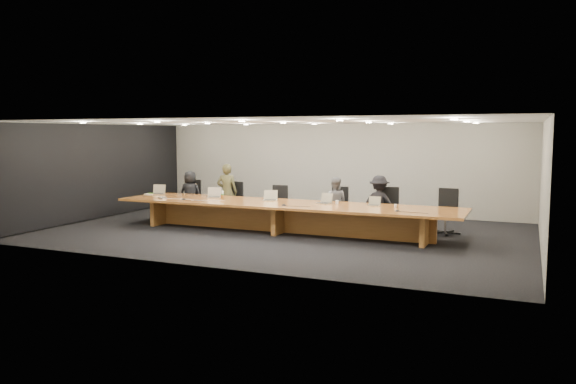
{
  "coord_description": "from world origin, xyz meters",
  "views": [
    {
      "loc": [
        5.7,
        -12.92,
        2.52
      ],
      "look_at": [
        0.0,
        0.3,
        1.0
      ],
      "focal_mm": 35.0,
      "sensor_mm": 36.0,
      "label": 1
    }
  ],
  "objects_px": {
    "chair_mid_left": "(277,204)",
    "person_d": "(379,203)",
    "person_b": "(227,192)",
    "av_box": "(162,198)",
    "chair_far_left": "(190,198)",
    "mic_left": "(184,199)",
    "laptop_d": "(324,198)",
    "conference_table": "(283,212)",
    "amber_mug": "(222,197)",
    "chair_mid_right": "(338,207)",
    "mic_right": "(397,211)",
    "chair_right": "(388,209)",
    "person_c": "(335,203)",
    "person_a": "(190,194)",
    "laptop_b": "(214,192)",
    "laptop_a": "(158,189)",
    "paper_cup_far": "(396,206)",
    "laptop_e": "(374,201)",
    "paper_cup_near": "(337,202)",
    "laptop_c": "(270,195)",
    "chair_left": "(232,200)",
    "mic_center": "(284,205)",
    "water_bottle": "(222,195)",
    "chair_far_right": "(446,211)"
  },
  "relations": [
    {
      "from": "chair_mid_right",
      "to": "laptop_e",
      "type": "distance_m",
      "value": 1.58
    },
    {
      "from": "person_d",
      "to": "water_bottle",
      "type": "height_order",
      "value": "person_d"
    },
    {
      "from": "person_c",
      "to": "mic_center",
      "type": "distance_m",
      "value": 1.8
    },
    {
      "from": "amber_mug",
      "to": "laptop_a",
      "type": "bearing_deg",
      "value": 175.55
    },
    {
      "from": "chair_mid_right",
      "to": "paper_cup_far",
      "type": "bearing_deg",
      "value": -31.36
    },
    {
      "from": "laptop_d",
      "to": "chair_mid_right",
      "type": "bearing_deg",
      "value": 106.81
    },
    {
      "from": "chair_mid_right",
      "to": "laptop_a",
      "type": "height_order",
      "value": "chair_mid_right"
    },
    {
      "from": "chair_right",
      "to": "mic_left",
      "type": "xyz_separation_m",
      "value": [
        -5.12,
        -1.62,
        0.19
      ]
    },
    {
      "from": "chair_far_left",
      "to": "amber_mug",
      "type": "relative_size",
      "value": 11.78
    },
    {
      "from": "chair_right",
      "to": "mic_right",
      "type": "bearing_deg",
      "value": -73.89
    },
    {
      "from": "person_a",
      "to": "paper_cup_near",
      "type": "xyz_separation_m",
      "value": [
        4.92,
        -0.94,
        0.1
      ]
    },
    {
      "from": "av_box",
      "to": "chair_mid_left",
      "type": "bearing_deg",
      "value": 56.13
    },
    {
      "from": "person_d",
      "to": "laptop_c",
      "type": "relative_size",
      "value": 4.02
    },
    {
      "from": "person_b",
      "to": "av_box",
      "type": "relative_size",
      "value": 7.67
    },
    {
      "from": "person_a",
      "to": "mic_right",
      "type": "distance_m",
      "value": 6.79
    },
    {
      "from": "person_b",
      "to": "conference_table",
      "type": "bearing_deg",
      "value": 139.21
    },
    {
      "from": "conference_table",
      "to": "paper_cup_far",
      "type": "height_order",
      "value": "paper_cup_far"
    },
    {
      "from": "chair_far_left",
      "to": "chair_mid_left",
      "type": "distance_m",
      "value": 2.92
    },
    {
      "from": "chair_mid_left",
      "to": "person_d",
      "type": "distance_m",
      "value": 2.93
    },
    {
      "from": "chair_left",
      "to": "laptop_e",
      "type": "bearing_deg",
      "value": 6.32
    },
    {
      "from": "av_box",
      "to": "chair_right",
      "type": "bearing_deg",
      "value": 39.94
    },
    {
      "from": "chair_mid_left",
      "to": "laptop_c",
      "type": "relative_size",
      "value": 3.03
    },
    {
      "from": "mic_right",
      "to": "mic_left",
      "type": "bearing_deg",
      "value": -179.52
    },
    {
      "from": "chair_left",
      "to": "mic_left",
      "type": "bearing_deg",
      "value": -87.07
    },
    {
      "from": "person_d",
      "to": "mic_right",
      "type": "xyz_separation_m",
      "value": [
        0.81,
        -1.55,
        0.05
      ]
    },
    {
      "from": "av_box",
      "to": "mic_center",
      "type": "relative_size",
      "value": 1.69
    },
    {
      "from": "chair_right",
      "to": "laptop_d",
      "type": "distance_m",
      "value": 1.72
    },
    {
      "from": "chair_right",
      "to": "av_box",
      "type": "xyz_separation_m",
      "value": [
        -5.83,
        -1.59,
        0.19
      ]
    },
    {
      "from": "person_c",
      "to": "laptop_b",
      "type": "relative_size",
      "value": 3.64
    },
    {
      "from": "chair_far_right",
      "to": "laptop_d",
      "type": "height_order",
      "value": "chair_far_right"
    },
    {
      "from": "person_c",
      "to": "mic_right",
      "type": "bearing_deg",
      "value": 136.15
    },
    {
      "from": "chair_far_right",
      "to": "mic_right",
      "type": "distance_m",
      "value": 1.92
    },
    {
      "from": "chair_right",
      "to": "laptop_d",
      "type": "bearing_deg",
      "value": -151.52
    },
    {
      "from": "conference_table",
      "to": "amber_mug",
      "type": "xyz_separation_m",
      "value": [
        -1.91,
        0.21,
        0.28
      ]
    },
    {
      "from": "conference_table",
      "to": "chair_left",
      "type": "bearing_deg",
      "value": 149.33
    },
    {
      "from": "water_bottle",
      "to": "av_box",
      "type": "xyz_separation_m",
      "value": [
        -1.48,
        -0.67,
        -0.09
      ]
    },
    {
      "from": "person_d",
      "to": "mic_left",
      "type": "distance_m",
      "value": 5.15
    },
    {
      "from": "chair_far_left",
      "to": "chair_mid_right",
      "type": "bearing_deg",
      "value": -0.84
    },
    {
      "from": "chair_left",
      "to": "chair_mid_left",
      "type": "relative_size",
      "value": 1.04
    },
    {
      "from": "person_c",
      "to": "laptop_e",
      "type": "distance_m",
      "value": 1.51
    },
    {
      "from": "chair_mid_left",
      "to": "laptop_b",
      "type": "relative_size",
      "value": 2.91
    },
    {
      "from": "chair_left",
      "to": "laptop_d",
      "type": "xyz_separation_m",
      "value": [
        3.22,
        -1.04,
        0.32
      ]
    },
    {
      "from": "amber_mug",
      "to": "laptop_d",
      "type": "bearing_deg",
      "value": 1.39
    },
    {
      "from": "chair_mid_right",
      "to": "mic_left",
      "type": "bearing_deg",
      "value": -155.67
    },
    {
      "from": "laptop_b",
      "to": "water_bottle",
      "type": "xyz_separation_m",
      "value": [
        0.28,
        -0.02,
        -0.04
      ]
    },
    {
      "from": "chair_right",
      "to": "paper_cup_far",
      "type": "relative_size",
      "value": 14.39
    },
    {
      "from": "chair_mid_left",
      "to": "mic_right",
      "type": "xyz_separation_m",
      "value": [
        3.73,
        -1.63,
        0.23
      ]
    },
    {
      "from": "laptop_a",
      "to": "mic_left",
      "type": "distance_m",
      "value": 1.66
    },
    {
      "from": "laptop_d",
      "to": "conference_table",
      "type": "bearing_deg",
      "value": -146.2
    },
    {
      "from": "chair_left",
      "to": "chair_mid_right",
      "type": "height_order",
      "value": "chair_left"
    }
  ]
}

